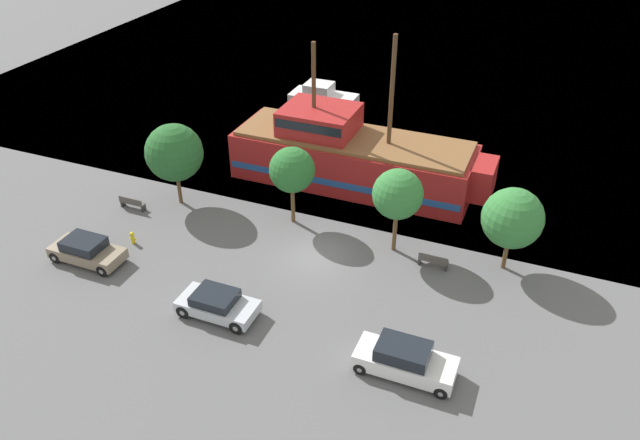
{
  "coord_description": "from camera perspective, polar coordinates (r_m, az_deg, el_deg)",
  "views": [
    {
      "loc": [
        11.09,
        -26.34,
        20.98
      ],
      "look_at": [
        -0.5,
        2.0,
        1.2
      ],
      "focal_mm": 35.0,
      "sensor_mm": 36.0,
      "label": 1
    }
  ],
  "objects": [
    {
      "name": "moored_boat_dockside",
      "position": [
        54.6,
        0.23,
        11.12
      ],
      "size": [
        5.67,
        2.54,
        2.0
      ],
      "color": "silver",
      "rests_on": "water_surface"
    },
    {
      "name": "ground_plane",
      "position": [
        35.46,
        -0.47,
        -3.42
      ],
      "size": [
        160.0,
        160.0,
        0.0
      ],
      "primitive_type": "plane",
      "color": "#5B5B5E"
    },
    {
      "name": "fire_hydrant",
      "position": [
        37.98,
        -16.76,
        -1.52
      ],
      "size": [
        0.42,
        0.25,
        0.76
      ],
      "color": "yellow",
      "rests_on": "ground_plane"
    },
    {
      "name": "pirate_ship",
      "position": [
        41.96,
        2.91,
        5.85
      ],
      "size": [
        17.33,
        5.13,
        10.4
      ],
      "color": "#A31E1E",
      "rests_on": "water_surface"
    },
    {
      "name": "parked_car_curb_rear",
      "position": [
        31.67,
        -9.39,
        -7.58
      ],
      "size": [
        4.0,
        1.96,
        1.3
      ],
      "color": "#B7BCC6",
      "rests_on": "ground_plane"
    },
    {
      "name": "parked_car_curb_front",
      "position": [
        37.13,
        -20.57,
        -2.62
      ],
      "size": [
        4.19,
        1.88,
        1.43
      ],
      "color": "#7F705B",
      "rests_on": "ground_plane"
    },
    {
      "name": "bench_promenade_west",
      "position": [
        41.32,
        -16.82,
        1.51
      ],
      "size": [
        1.7,
        0.45,
        0.85
      ],
      "color": "#4C4742",
      "rests_on": "ground_plane"
    },
    {
      "name": "parked_car_curb_mid",
      "position": [
        28.57,
        7.75,
        -12.56
      ],
      "size": [
        4.51,
        1.86,
        1.6
      ],
      "color": "white",
      "rests_on": "ground_plane"
    },
    {
      "name": "tree_row_mideast",
      "position": [
        36.77,
        -2.58,
        4.58
      ],
      "size": [
        2.73,
        2.73,
        4.96
      ],
      "color": "brown",
      "rests_on": "ground_plane"
    },
    {
      "name": "tree_row_west",
      "position": [
        34.38,
        17.19,
        0.14
      ],
      "size": [
        3.27,
        3.27,
        4.88
      ],
      "color": "brown",
      "rests_on": "ground_plane"
    },
    {
      "name": "tree_row_midwest",
      "position": [
        34.32,
        7.12,
        2.34
      ],
      "size": [
        2.82,
        2.82,
        5.12
      ],
      "color": "brown",
      "rests_on": "ground_plane"
    },
    {
      "name": "water_surface",
      "position": [
        74.24,
        13.23,
        15.61
      ],
      "size": [
        80.0,
        80.0,
        0.0
      ],
      "primitive_type": "plane",
      "color": "teal",
      "rests_on": "ground"
    },
    {
      "name": "tree_row_east",
      "position": [
        39.79,
        -13.19,
        6.02
      ],
      "size": [
        3.6,
        3.6,
        5.39
      ],
      "color": "brown",
      "rests_on": "ground_plane"
    },
    {
      "name": "bench_promenade_east",
      "position": [
        35.01,
        10.31,
        -3.69
      ],
      "size": [
        1.64,
        0.45,
        0.85
      ],
      "color": "#4C4742",
      "rests_on": "ground_plane"
    }
  ]
}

